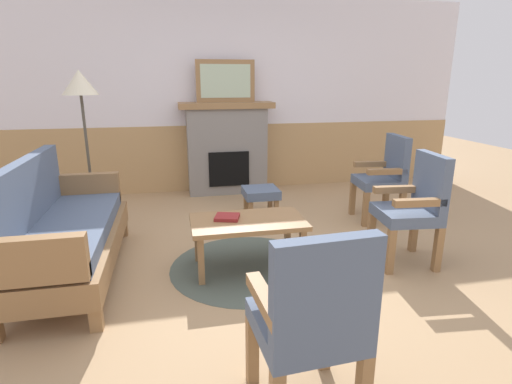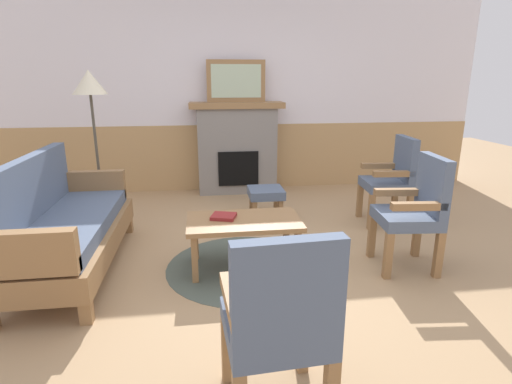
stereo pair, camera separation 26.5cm
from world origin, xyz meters
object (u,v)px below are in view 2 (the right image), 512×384
object	(u,v)px
armchair_near_fireplace	(392,177)
floor_lamp_by_couch	(90,92)
armchair_by_window_left	(416,208)
couch	(65,226)
coffee_table	(244,225)
fireplace	(237,147)
framed_picture	(236,81)
book_on_table	(224,216)
footstool	(266,195)
armchair_front_left	(280,319)

from	to	relation	value
armchair_near_fireplace	floor_lamp_by_couch	xyz separation A→B (m)	(-3.25, 0.48, 0.91)
armchair_by_window_left	floor_lamp_by_couch	bearing A→B (deg)	151.89
couch	coffee_table	xyz separation A→B (m)	(1.49, -0.15, -0.01)
fireplace	coffee_table	distance (m)	2.46
framed_picture	book_on_table	bearing A→B (deg)	-97.95
framed_picture	floor_lamp_by_couch	world-z (taller)	framed_picture
framed_picture	floor_lamp_by_couch	size ratio (longest dim) A/B	0.48
footstool	armchair_by_window_left	world-z (taller)	armchair_by_window_left
framed_picture	footstool	distance (m)	1.77
floor_lamp_by_couch	armchair_by_window_left	bearing A→B (deg)	-28.11
coffee_table	footstool	size ratio (longest dim) A/B	2.40
footstool	armchair_near_fireplace	distance (m)	1.44
fireplace	framed_picture	size ratio (longest dim) A/B	1.62
couch	floor_lamp_by_couch	size ratio (longest dim) A/B	1.07
fireplace	couch	distance (m)	2.84
fireplace	book_on_table	xyz separation A→B (m)	(-0.33, -2.39, -0.20)
framed_picture	armchair_near_fireplace	world-z (taller)	framed_picture
floor_lamp_by_couch	couch	bearing A→B (deg)	-90.38
armchair_by_window_left	floor_lamp_by_couch	world-z (taller)	floor_lamp_by_couch
footstool	armchair_near_fireplace	size ratio (longest dim) A/B	0.41
floor_lamp_by_couch	armchair_front_left	bearing A→B (deg)	-63.87
framed_picture	couch	distance (m)	3.06
book_on_table	armchair_front_left	world-z (taller)	armchair_front_left
couch	armchair_by_window_left	world-z (taller)	same
framed_picture	coffee_table	world-z (taller)	framed_picture
fireplace	coffee_table	bearing A→B (deg)	-93.88
fireplace	footstool	world-z (taller)	fireplace
fireplace	armchair_by_window_left	distance (m)	2.92
couch	coffee_table	world-z (taller)	couch
armchair_near_fireplace	coffee_table	bearing A→B (deg)	-152.94
fireplace	footstool	bearing A→B (deg)	-79.39
book_on_table	armchair_near_fireplace	bearing A→B (deg)	23.63
fireplace	armchair_front_left	xyz separation A→B (m)	(-0.17, -4.07, -0.11)
armchair_by_window_left	footstool	bearing A→B (deg)	126.51
armchair_near_fireplace	armchair_by_window_left	size ratio (longest dim) A/B	1.00
coffee_table	armchair_near_fireplace	size ratio (longest dim) A/B	0.98
coffee_table	armchair_by_window_left	bearing A→B (deg)	-7.23
fireplace	footstool	xyz separation A→B (m)	(0.23, -1.20, -0.37)
framed_picture	armchair_near_fireplace	distance (m)	2.44
fireplace	armchair_near_fireplace	world-z (taller)	fireplace
fireplace	book_on_table	size ratio (longest dim) A/B	6.52
armchair_front_left	footstool	bearing A→B (deg)	82.06
fireplace	armchair_by_window_left	size ratio (longest dim) A/B	1.33
couch	fireplace	bearing A→B (deg)	54.12
framed_picture	armchair_by_window_left	distance (m)	3.09
framed_picture	armchair_by_window_left	size ratio (longest dim) A/B	0.82
book_on_table	armchair_front_left	size ratio (longest dim) A/B	0.20
armchair_by_window_left	floor_lamp_by_couch	size ratio (longest dim) A/B	0.58
fireplace	coffee_table	world-z (taller)	fireplace
couch	armchair_front_left	bearing A→B (deg)	-50.14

